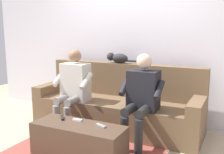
{
  "coord_description": "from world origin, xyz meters",
  "views": [
    {
      "loc": [
        -1.6,
        3.31,
        1.46
      ],
      "look_at": [
        0.0,
        0.04,
        0.79
      ],
      "focal_mm": 42.51,
      "sensor_mm": 36.0,
      "label": 1
    }
  ],
  "objects_px": {
    "remote_gray": "(101,126)",
    "remote_white": "(77,120)",
    "couch": "(117,107)",
    "person_left_seated": "(142,94)",
    "remote_black": "(62,118)",
    "cat_on_backrest": "(118,58)",
    "coffee_table": "(79,141)",
    "person_right_seated": "(73,86)"
  },
  "relations": [
    {
      "from": "remote_gray",
      "to": "remote_black",
      "type": "distance_m",
      "value": 0.54
    },
    {
      "from": "couch",
      "to": "cat_on_backrest",
      "type": "xyz_separation_m",
      "value": [
        0.11,
        -0.25,
        0.7
      ]
    },
    {
      "from": "coffee_table",
      "to": "remote_black",
      "type": "distance_m",
      "value": 0.36
    },
    {
      "from": "person_right_seated",
      "to": "remote_white",
      "type": "xyz_separation_m",
      "value": [
        -0.43,
        0.56,
        -0.26
      ]
    },
    {
      "from": "coffee_table",
      "to": "remote_black",
      "type": "height_order",
      "value": "remote_black"
    },
    {
      "from": "person_right_seated",
      "to": "cat_on_backrest",
      "type": "height_order",
      "value": "person_right_seated"
    },
    {
      "from": "couch",
      "to": "cat_on_backrest",
      "type": "relative_size",
      "value": 4.97
    },
    {
      "from": "person_left_seated",
      "to": "remote_white",
      "type": "relative_size",
      "value": 9.95
    },
    {
      "from": "person_right_seated",
      "to": "cat_on_backrest",
      "type": "xyz_separation_m",
      "value": [
        -0.4,
        -0.63,
        0.36
      ]
    },
    {
      "from": "person_right_seated",
      "to": "coffee_table",
      "type": "bearing_deg",
      "value": 127.69
    },
    {
      "from": "person_left_seated",
      "to": "coffee_table",
      "type": "bearing_deg",
      "value": 52.86
    },
    {
      "from": "person_left_seated",
      "to": "cat_on_backrest",
      "type": "relative_size",
      "value": 2.3
    },
    {
      "from": "couch",
      "to": "person_right_seated",
      "type": "xyz_separation_m",
      "value": [
        0.51,
        0.38,
        0.35
      ]
    },
    {
      "from": "person_right_seated",
      "to": "remote_black",
      "type": "distance_m",
      "value": 0.67
    },
    {
      "from": "coffee_table",
      "to": "remote_black",
      "type": "xyz_separation_m",
      "value": [
        0.29,
        -0.09,
        0.2
      ]
    },
    {
      "from": "cat_on_backrest",
      "to": "person_left_seated",
      "type": "bearing_deg",
      "value": 135.33
    },
    {
      "from": "couch",
      "to": "remote_white",
      "type": "xyz_separation_m",
      "value": [
        0.08,
        0.94,
        0.09
      ]
    },
    {
      "from": "person_left_seated",
      "to": "remote_white",
      "type": "xyz_separation_m",
      "value": [
        0.59,
        0.57,
        -0.25
      ]
    },
    {
      "from": "couch",
      "to": "remote_black",
      "type": "distance_m",
      "value": 1.0
    },
    {
      "from": "person_right_seated",
      "to": "remote_gray",
      "type": "height_order",
      "value": "person_right_seated"
    },
    {
      "from": "remote_gray",
      "to": "remote_white",
      "type": "bearing_deg",
      "value": 14.39
    },
    {
      "from": "person_right_seated",
      "to": "cat_on_backrest",
      "type": "relative_size",
      "value": 2.35
    },
    {
      "from": "person_left_seated",
      "to": "person_right_seated",
      "type": "distance_m",
      "value": 1.02
    },
    {
      "from": "remote_black",
      "to": "couch",
      "type": "bearing_deg",
      "value": -57.37
    },
    {
      "from": "cat_on_backrest",
      "to": "remote_gray",
      "type": "height_order",
      "value": "cat_on_backrest"
    },
    {
      "from": "remote_black",
      "to": "cat_on_backrest",
      "type": "bearing_deg",
      "value": -48.82
    },
    {
      "from": "cat_on_backrest",
      "to": "remote_white",
      "type": "relative_size",
      "value": 4.32
    },
    {
      "from": "coffee_table",
      "to": "cat_on_backrest",
      "type": "distance_m",
      "value": 1.54
    },
    {
      "from": "coffee_table",
      "to": "person_left_seated",
      "type": "bearing_deg",
      "value": -127.14
    },
    {
      "from": "remote_gray",
      "to": "remote_black",
      "type": "height_order",
      "value": "remote_black"
    },
    {
      "from": "coffee_table",
      "to": "cat_on_backrest",
      "type": "height_order",
      "value": "cat_on_backrest"
    },
    {
      "from": "person_left_seated",
      "to": "remote_gray",
      "type": "bearing_deg",
      "value": 67.44
    },
    {
      "from": "cat_on_backrest",
      "to": "remote_black",
      "type": "relative_size",
      "value": 3.35
    },
    {
      "from": "couch",
      "to": "person_left_seated",
      "type": "relative_size",
      "value": 2.16
    },
    {
      "from": "coffee_table",
      "to": "remote_white",
      "type": "height_order",
      "value": "remote_white"
    },
    {
      "from": "remote_black",
      "to": "remote_gray",
      "type": "bearing_deg",
      "value": -133.06
    },
    {
      "from": "remote_gray",
      "to": "remote_white",
      "type": "xyz_separation_m",
      "value": [
        0.34,
        -0.04,
        0.0
      ]
    },
    {
      "from": "person_right_seated",
      "to": "remote_gray",
      "type": "relative_size",
      "value": 8.28
    },
    {
      "from": "coffee_table",
      "to": "couch",
      "type": "bearing_deg",
      "value": -90.0
    },
    {
      "from": "remote_black",
      "to": "coffee_table",
      "type": "bearing_deg",
      "value": -147.63
    },
    {
      "from": "couch",
      "to": "cat_on_backrest",
      "type": "bearing_deg",
      "value": -66.03
    },
    {
      "from": "remote_gray",
      "to": "remote_black",
      "type": "relative_size",
      "value": 0.95
    }
  ]
}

